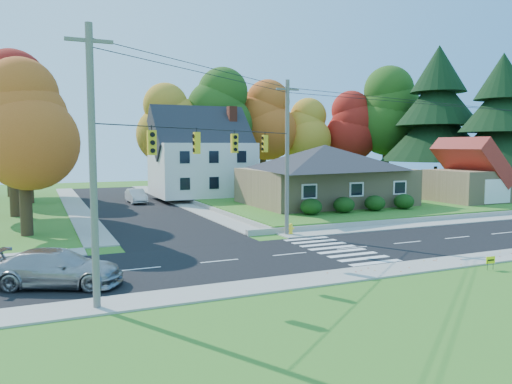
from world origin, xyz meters
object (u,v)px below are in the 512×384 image
white_car (136,196)px  fire_hydrant (291,229)px  silver_sedan (57,268)px  ranch_house (325,174)px

white_car → fire_hydrant: size_ratio=5.55×
silver_sedan → fire_hydrant: silver_sedan is taller
silver_sedan → white_car: (8.55, 29.19, -0.06)m
white_car → ranch_house: bearing=-39.0°
ranch_house → fire_hydrant: (-9.20, -10.82, -2.89)m
fire_hydrant → silver_sedan: bearing=-155.0°
ranch_house → white_car: 19.23m
silver_sedan → white_car: 30.42m
silver_sedan → fire_hydrant: 15.96m
ranch_house → white_car: size_ratio=3.38×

